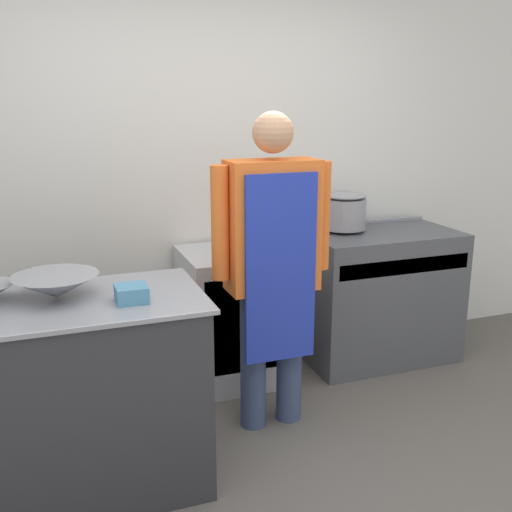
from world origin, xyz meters
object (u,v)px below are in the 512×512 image
at_px(person_cook, 273,255).
at_px(stock_pot, 344,210).
at_px(stove, 378,295).
at_px(fridge_unit, 232,316).
at_px(mixing_bowl, 56,286).
at_px(plastic_tub, 131,294).

distance_m(person_cook, stock_pot, 1.05).
distance_m(stove, person_cook, 1.29).
height_order(stove, fridge_unit, stove).
bearing_deg(stock_pot, mixing_bowl, -155.67).
bearing_deg(stock_pot, fridge_unit, -174.80).
relative_size(stove, stock_pot, 3.57).
height_order(fridge_unit, person_cook, person_cook).
relative_size(stove, plastic_tub, 7.66).
relative_size(fridge_unit, plastic_tub, 6.31).
distance_m(fridge_unit, plastic_tub, 1.32).
height_order(person_cook, stock_pot, person_cook).
bearing_deg(mixing_bowl, plastic_tub, -29.39).
bearing_deg(stove, mixing_bowl, -160.64).
relative_size(person_cook, mixing_bowl, 4.55).
bearing_deg(mixing_bowl, stock_pot, 24.33).
distance_m(stove, stock_pot, 0.65).
bearing_deg(fridge_unit, plastic_tub, -128.71).
bearing_deg(person_cook, fridge_unit, 92.84).
distance_m(fridge_unit, stock_pot, 1.03).
height_order(fridge_unit, stock_pot, stock_pot).
xyz_separation_m(person_cook, mixing_bowl, (-1.09, -0.16, -0.00)).
distance_m(fridge_unit, person_cook, 0.82).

